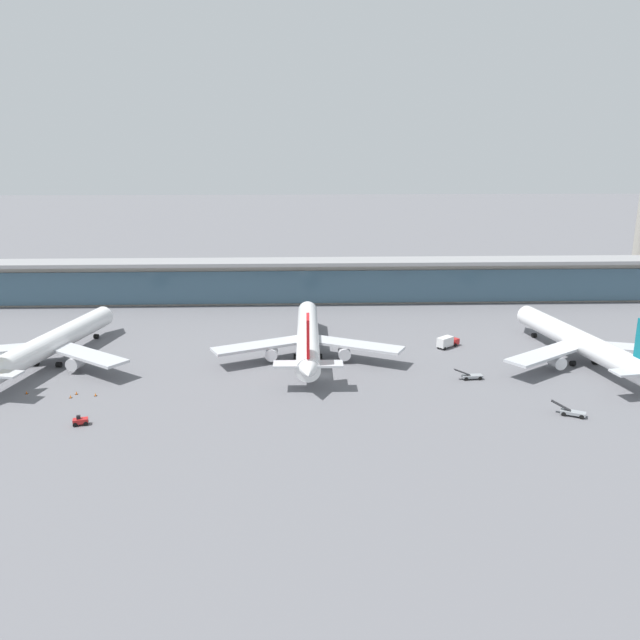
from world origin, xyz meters
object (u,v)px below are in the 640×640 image
airliner_left_stand (49,344)px  safety_cone_alpha (76,393)px  safety_cone_bravo (27,393)px  airliner_right_stand (582,343)px  safety_cone_charlie (95,395)px  service_truck_on_taxiway_grey (572,412)px  airliner_centre_stand (308,337)px  service_truck_under_wing_red (447,342)px  service_truck_mid_apron_red (80,421)px  service_truck_by_tail_yellow (581,342)px  service_truck_at_far_stand_grey (471,376)px  safety_cone_delta (71,397)px

airliner_left_stand → safety_cone_alpha: bearing=-57.7°
airliner_left_stand → safety_cone_bravo: bearing=-84.6°
airliner_right_stand → safety_cone_charlie: 116.76m
airliner_right_stand → service_truck_on_taxiway_grey: 36.03m
airliner_centre_stand → airliner_right_stand: 68.79m
service_truck_under_wing_red → safety_cone_charlie: service_truck_under_wing_red is taller
service_truck_mid_apron_red → safety_cone_bravo: 24.18m
airliner_right_stand → service_truck_under_wing_red: 33.84m
service_truck_mid_apron_red → service_truck_by_tail_yellow: 129.35m
service_truck_mid_apron_red → safety_cone_alpha: size_ratio=4.56×
service_truck_at_far_stand_grey → airliner_right_stand: bearing=19.0°
service_truck_mid_apron_red → safety_cone_charlie: bearing=96.4°
safety_cone_delta → safety_cone_alpha: bearing=73.9°
airliner_right_stand → service_truck_on_taxiway_grey: bearing=-116.2°
service_truck_at_far_stand_grey → service_truck_on_taxiway_grey: bearing=-55.6°
airliner_left_stand → airliner_right_stand: (132.71, -3.80, 0.00)m
service_truck_by_tail_yellow → safety_cone_bravo: (-137.45, -30.82, -0.56)m
safety_cone_bravo → safety_cone_delta: same height
service_truck_mid_apron_red → service_truck_on_taxiway_grey: size_ratio=0.48×
service_truck_by_tail_yellow → service_truck_at_far_stand_grey: bearing=-145.7°
airliner_right_stand → safety_cone_charlie: size_ratio=89.95×
airliner_centre_stand → service_truck_on_taxiway_grey: size_ratio=9.48×
service_truck_at_far_stand_grey → safety_cone_alpha: (-89.23, -6.18, -0.49)m
service_truck_at_far_stand_grey → safety_cone_alpha: service_truck_at_far_stand_grey is taller
service_truck_by_tail_yellow → safety_cone_charlie: size_ratio=4.52×
airliner_centre_stand → service_truck_at_far_stand_grey: (37.88, -17.83, -4.49)m
service_truck_by_tail_yellow → safety_cone_delta: (-126.95, -33.57, -0.56)m
airliner_left_stand → safety_cone_charlie: 28.15m
airliner_centre_stand → airliner_right_stand: same height
airliner_left_stand → safety_cone_delta: airliner_left_stand is taller
service_truck_at_far_stand_grey → safety_cone_bravo: service_truck_at_far_stand_grey is taller
airliner_left_stand → service_truck_at_far_stand_grey: (102.18, -14.29, -4.49)m
service_truck_mid_apron_red → airliner_centre_stand: bearing=41.7°
safety_cone_bravo → service_truck_at_far_stand_grey: bearing=3.1°
airliner_centre_stand → service_truck_at_far_stand_grey: bearing=-25.2°
service_truck_mid_apron_red → service_truck_by_tail_yellow: bearing=21.7°
service_truck_under_wing_red → safety_cone_alpha: size_ratio=10.11×
airliner_left_stand → service_truck_at_far_stand_grey: 103.27m
service_truck_at_far_stand_grey → safety_cone_charlie: bearing=-175.1°
service_truck_by_tail_yellow → safety_cone_bravo: 140.87m
airliner_right_stand → service_truck_by_tail_yellow: bearing=66.0°
airliner_right_stand → service_truck_under_wing_red: size_ratio=8.90×
airliner_centre_stand → service_truck_on_taxiway_grey: bearing=-36.8°
service_truck_under_wing_red → service_truck_at_far_stand_grey: service_truck_under_wing_red is taller
service_truck_by_tail_yellow → service_truck_on_taxiway_grey: size_ratio=0.48×
airliner_right_stand → service_truck_at_far_stand_grey: bearing=-161.0°
airliner_centre_stand → safety_cone_bravo: size_ratio=90.02×
safety_cone_charlie → service_truck_on_taxiway_grey: bearing=-8.2°
airliner_centre_stand → service_truck_on_taxiway_grey: (52.64, -39.43, -4.49)m
airliner_right_stand → safety_cone_bravo: size_ratio=89.95×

